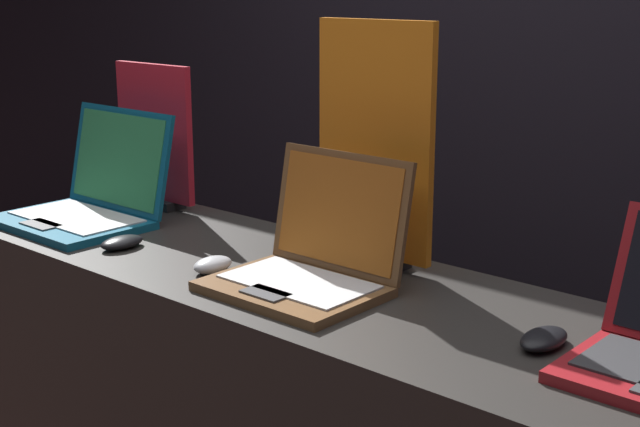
% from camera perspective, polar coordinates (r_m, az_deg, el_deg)
% --- Properties ---
extents(wall_back, '(8.00, 0.05, 2.80)m').
position_cam_1_polar(wall_back, '(2.79, 16.51, 10.71)').
color(wall_back, black).
rests_on(wall_back, ground_plane).
extents(laptop_front, '(0.40, 0.34, 0.29)m').
position_cam_1_polar(laptop_front, '(2.43, -14.54, 1.03)').
color(laptop_front, '#0F5170').
rests_on(laptop_front, display_counter).
extents(mouse_front, '(0.07, 0.11, 0.03)m').
position_cam_1_polar(mouse_front, '(2.18, -12.57, -1.81)').
color(mouse_front, black).
rests_on(mouse_front, display_counter).
extents(promo_stand_front, '(0.30, 0.07, 0.40)m').
position_cam_1_polar(promo_stand_front, '(2.53, -10.51, 4.67)').
color(promo_stand_front, black).
rests_on(promo_stand_front, display_counter).
extents(laptop_middle, '(0.35, 0.31, 0.27)m').
position_cam_1_polar(laptop_middle, '(1.85, -0.55, -2.85)').
color(laptop_middle, brown).
rests_on(laptop_middle, display_counter).
extents(mouse_middle, '(0.06, 0.10, 0.03)m').
position_cam_1_polar(mouse_middle, '(1.97, -6.88, -3.27)').
color(mouse_middle, '#B2B2B7').
rests_on(mouse_middle, display_counter).
extents(promo_stand_middle, '(0.30, 0.07, 0.54)m').
position_cam_1_polar(promo_stand_middle, '(1.95, 3.51, 4.05)').
color(promo_stand_middle, black).
rests_on(promo_stand_middle, display_counter).
extents(mouse_back, '(0.07, 0.12, 0.03)m').
position_cam_1_polar(mouse_back, '(1.61, 14.13, -7.78)').
color(mouse_back, black).
rests_on(mouse_back, display_counter).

